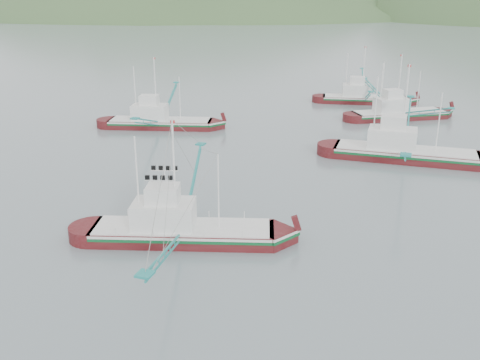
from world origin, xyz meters
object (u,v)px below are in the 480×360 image
(bg_boat_right, at_px, (404,146))
(bg_boat_extra, at_px, (364,93))
(main_boat, at_px, (180,217))
(bg_boat_far, at_px, (399,105))
(bg_boat_left, at_px, (159,114))

(bg_boat_right, bearing_deg, bg_boat_extra, 102.94)
(main_boat, xyz_separation_m, bg_boat_far, (13.16, 47.37, 0.21))
(bg_boat_far, relative_size, bg_boat_left, 0.92)
(main_boat, distance_m, bg_boat_extra, 58.07)
(main_boat, relative_size, bg_boat_far, 1.06)
(main_boat, relative_size, bg_boat_right, 0.86)
(bg_boat_left, height_order, bg_boat_extra, bg_boat_left)
(bg_boat_left, distance_m, bg_boat_right, 32.67)
(bg_boat_far, distance_m, bg_boat_extra, 12.03)
(bg_boat_far, bearing_deg, bg_boat_right, -116.78)
(bg_boat_far, height_order, bg_boat_right, bg_boat_right)
(bg_boat_left, bearing_deg, bg_boat_far, 13.16)
(bg_boat_far, bearing_deg, main_boat, -136.65)
(main_boat, height_order, bg_boat_left, bg_boat_left)
(bg_boat_far, relative_size, bg_boat_right, 0.82)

